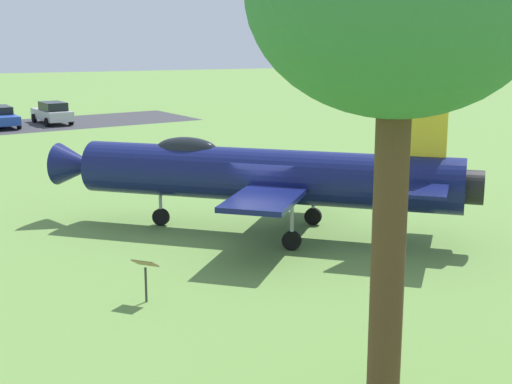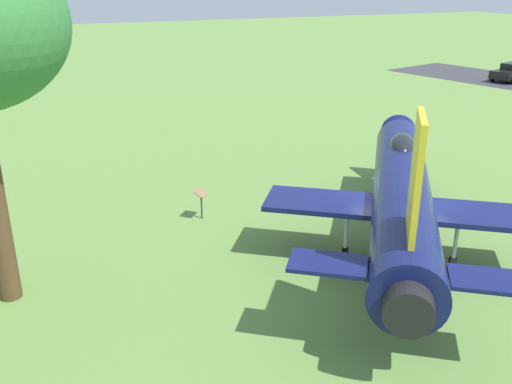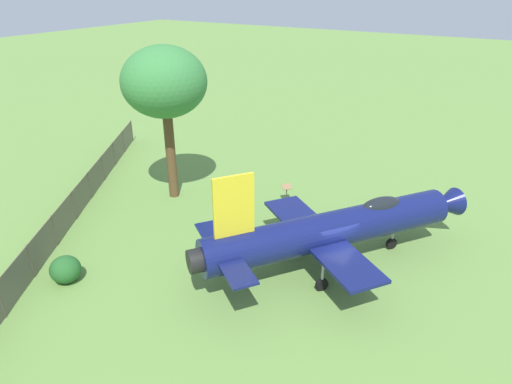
# 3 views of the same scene
# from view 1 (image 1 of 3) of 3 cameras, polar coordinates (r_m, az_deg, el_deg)

# --- Properties ---
(ground_plane) EXTENTS (200.00, 200.00, 0.00)m
(ground_plane) POSITION_cam_1_polar(r_m,az_deg,el_deg) (24.97, 0.77, -3.22)
(ground_plane) COLOR #668E42
(display_jet) EXTENTS (13.05, 10.88, 5.64)m
(display_jet) POSITION_cam_1_polar(r_m,az_deg,el_deg) (24.61, -0.07, 1.41)
(display_jet) COLOR #111951
(display_jet) RESTS_ON ground_plane
(info_plaque) EXTENTS (0.71, 0.69, 1.14)m
(info_plaque) POSITION_cam_1_polar(r_m,az_deg,el_deg) (18.83, -8.50, -5.91)
(info_plaque) COLOR #333333
(info_plaque) RESTS_ON ground_plane
(parked_car_silver) EXTENTS (2.74, 4.73, 1.60)m
(parked_car_silver) POSITION_cam_1_polar(r_m,az_deg,el_deg) (55.85, -15.40, 5.91)
(parked_car_silver) COLOR #B2B5BA
(parked_car_silver) RESTS_ON ground_plane
(parked_car_blue) EXTENTS (2.67, 4.98, 1.45)m
(parked_car_blue) POSITION_cam_1_polar(r_m,az_deg,el_deg) (55.00, -19.11, 5.51)
(parked_car_blue) COLOR #23429E
(parked_car_blue) RESTS_ON ground_plane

